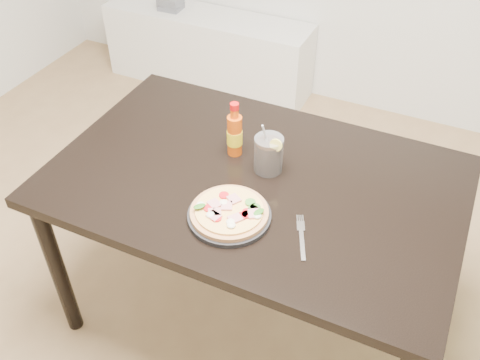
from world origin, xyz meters
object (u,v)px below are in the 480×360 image
at_px(media_console, 208,50).
at_px(hot_sauce_bottle, 235,134).
at_px(plate, 229,216).
at_px(pizza, 229,212).
at_px(cola_cup, 269,155).
at_px(fork, 301,236).
at_px(dining_table, 254,195).

bearing_deg(media_console, hot_sauce_bottle, -58.49).
height_order(plate, hot_sauce_bottle, hot_sauce_bottle).
relative_size(pizza, hot_sauce_bottle, 1.17).
xyz_separation_m(hot_sauce_bottle, cola_cup, (0.14, -0.03, -0.02)).
bearing_deg(fork, dining_table, 117.63).
bearing_deg(fork, pizza, 161.78).
bearing_deg(cola_cup, media_console, 124.73).
xyz_separation_m(pizza, media_console, (-1.06, 1.82, -0.53)).
bearing_deg(media_console, pizza, -59.88).
bearing_deg(fork, media_console, 102.10).
bearing_deg(plate, pizza, -48.36).
xyz_separation_m(dining_table, hot_sauce_bottle, (-0.12, 0.09, 0.17)).
bearing_deg(dining_table, cola_cup, 67.95).
height_order(dining_table, plate, plate).
bearing_deg(dining_table, pizza, -87.75).
distance_m(plate, fork, 0.23).
xyz_separation_m(cola_cup, media_console, (-1.07, 1.55, -0.56)).
relative_size(dining_table, media_console, 1.00).
distance_m(dining_table, plate, 0.23).
distance_m(plate, hot_sauce_bottle, 0.34).
height_order(dining_table, hot_sauce_bottle, hot_sauce_bottle).
relative_size(cola_cup, fork, 1.06).
bearing_deg(dining_table, hot_sauce_bottle, 142.48).
bearing_deg(dining_table, fork, -38.85).
relative_size(hot_sauce_bottle, fork, 1.17).
height_order(dining_table, pizza, pizza).
height_order(plate, media_console, plate).
bearing_deg(pizza, fork, 5.30).
bearing_deg(cola_cup, pizza, -93.21).
relative_size(pizza, fork, 1.38).
xyz_separation_m(plate, fork, (0.23, 0.02, -0.01)).
bearing_deg(media_console, dining_table, -56.86).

